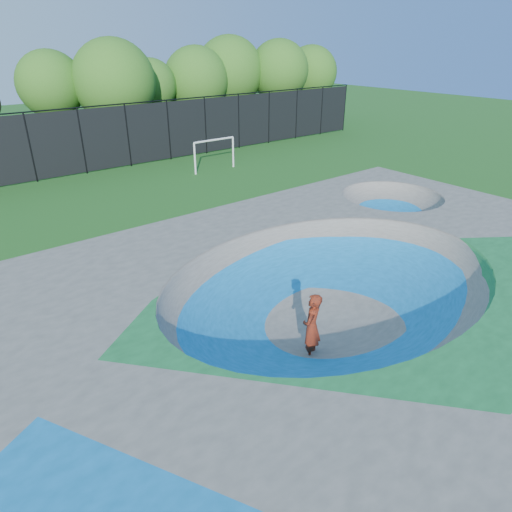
{
  "coord_description": "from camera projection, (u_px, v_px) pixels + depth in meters",
  "views": [
    {
      "loc": [
        -9.21,
        -7.89,
        7.75
      ],
      "look_at": [
        -0.58,
        3.0,
        1.1
      ],
      "focal_mm": 32.0,
      "sensor_mm": 36.0,
      "label": 1
    }
  ],
  "objects": [
    {
      "name": "skateboard",
      "position": [
        310.0,
        356.0,
        12.25
      ],
      "size": [
        0.81,
        0.47,
        0.05
      ],
      "primitive_type": "cube",
      "rotation": [
        0.0,
        0.0,
        0.34
      ],
      "color": "black",
      "rests_on": "ground"
    },
    {
      "name": "treeline",
      "position": [
        56.0,
        84.0,
        30.56
      ],
      "size": [
        54.19,
        8.15,
        8.23
      ],
      "color": "#4C3626",
      "rests_on": "ground"
    },
    {
      "name": "skate_deck",
      "position": [
        333.0,
        295.0,
        13.76
      ],
      "size": [
        22.0,
        14.0,
        1.5
      ],
      "primitive_type": "cube",
      "color": "gray",
      "rests_on": "ground"
    },
    {
      "name": "skater",
      "position": [
        312.0,
        327.0,
        11.84
      ],
      "size": [
        0.84,
        0.73,
        1.93
      ],
      "primitive_type": "imported",
      "rotation": [
        0.0,
        0.0,
        3.61
      ],
      "color": "red",
      "rests_on": "ground"
    },
    {
      "name": "fence",
      "position": [
        82.0,
        140.0,
        28.03
      ],
      "size": [
        48.09,
        0.09,
        4.04
      ],
      "color": "black",
      "rests_on": "ground"
    },
    {
      "name": "soccer_goal",
      "position": [
        214.0,
        149.0,
        28.98
      ],
      "size": [
        3.05,
        0.12,
        2.01
      ],
      "color": "silver",
      "rests_on": "ground"
    },
    {
      "name": "ground",
      "position": [
        331.0,
        316.0,
        14.09
      ],
      "size": [
        120.0,
        120.0,
        0.0
      ],
      "primitive_type": "plane",
      "color": "#1A5217",
      "rests_on": "ground"
    }
  ]
}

